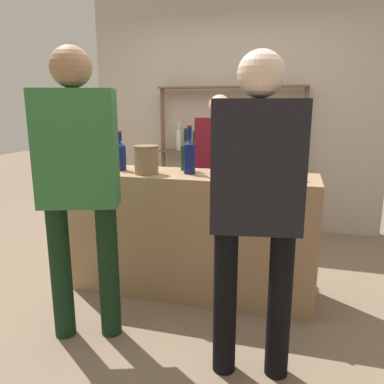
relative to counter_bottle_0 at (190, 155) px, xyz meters
The scene contains 16 objects.
ground_plane 1.10m from the counter_bottle_0, 29.48° to the left, with size 16.00×16.00×0.00m, color #7A6651.
bar_counter 0.62m from the counter_bottle_0, 29.48° to the left, with size 1.87×0.51×0.96m, color #997551.
back_wall 1.89m from the counter_bottle_0, 89.49° to the left, with size 3.47×0.12×2.80m, color #B2A899.
back_shelf 1.69m from the counter_bottle_0, 89.36° to the left, with size 1.72×0.18×1.68m.
counter_bottle_0 is the anchor object (origin of this frame).
counter_bottle_1 0.48m from the counter_bottle_0, 15.49° to the right, with size 0.07×0.07×0.32m.
counter_bottle_2 0.21m from the counter_bottle_0, ahead, with size 0.08×0.08×0.34m.
counter_bottle_3 0.68m from the counter_bottle_0, ahead, with size 0.09×0.09×0.34m.
counter_bottle_4 0.16m from the counter_bottle_0, 116.36° to the left, with size 0.08×0.08×0.33m.
counter_bottle_5 0.57m from the counter_bottle_0, behind, with size 0.09×0.09×0.31m.
wine_glass 0.60m from the counter_bottle_0, 11.72° to the right, with size 0.08×0.08×0.17m.
ice_bucket 0.33m from the counter_bottle_0, 163.89° to the right, with size 0.19×0.19×0.21m.
cork_jar 0.75m from the counter_bottle_0, behind, with size 0.11×0.11×0.16m.
customer_right 1.02m from the counter_bottle_0, 54.85° to the right, with size 0.48×0.27×1.72m.
customer_left 0.89m from the counter_bottle_0, 122.57° to the right, with size 0.51×0.34×1.79m.
server_behind_counter 0.78m from the counter_bottle_0, 84.42° to the left, with size 0.42×0.21×1.56m.
Camera 1 is at (0.74, -2.69, 1.46)m, focal length 35.00 mm.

